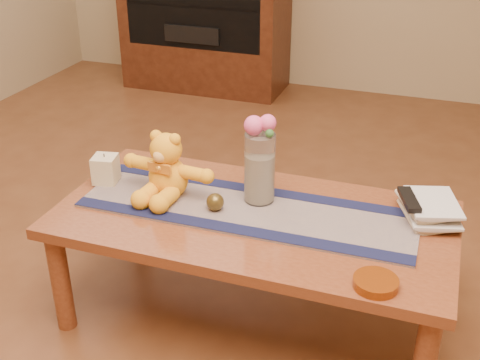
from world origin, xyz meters
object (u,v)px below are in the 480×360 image
(teddy_bear, at_px, (168,165))
(bronze_ball, at_px, (215,202))
(pillar_candle, at_px, (106,169))
(book_bottom, at_px, (406,217))
(tv_remote, at_px, (409,199))
(glass_vase, at_px, (260,168))
(amber_dish, at_px, (376,283))

(teddy_bear, relative_size, bronze_ball, 5.46)
(pillar_candle, xyz_separation_m, book_bottom, (1.12, 0.11, -0.05))
(pillar_candle, xyz_separation_m, tv_remote, (1.13, 0.10, 0.02))
(glass_vase, relative_size, bronze_ball, 4.11)
(teddy_bear, xyz_separation_m, bronze_ball, (0.21, -0.06, -0.09))
(pillar_candle, height_order, tv_remote, pillar_candle)
(pillar_candle, bearing_deg, teddy_bear, -0.79)
(bronze_ball, distance_m, book_bottom, 0.67)
(bronze_ball, height_order, book_bottom, bronze_ball)
(amber_dish, bearing_deg, glass_vase, 142.24)
(tv_remote, bearing_deg, amber_dish, -116.16)
(tv_remote, relative_size, amber_dish, 1.19)
(teddy_bear, height_order, book_bottom, teddy_bear)
(book_bottom, bearing_deg, bronze_ball, 172.18)
(teddy_bear, relative_size, tv_remote, 2.16)
(glass_vase, height_order, tv_remote, glass_vase)
(glass_vase, distance_m, tv_remote, 0.53)
(amber_dish, bearing_deg, bronze_ball, 157.56)
(amber_dish, bearing_deg, teddy_bear, 159.17)
(pillar_candle, distance_m, amber_dish, 1.13)
(book_bottom, xyz_separation_m, tv_remote, (0.00, -0.01, 0.07))
(teddy_bear, distance_m, glass_vase, 0.34)
(teddy_bear, xyz_separation_m, tv_remote, (0.86, 0.10, -0.04))
(bronze_ball, xyz_separation_m, tv_remote, (0.65, 0.16, 0.05))
(pillar_candle, relative_size, glass_vase, 0.41)
(glass_vase, xyz_separation_m, tv_remote, (0.52, 0.04, -0.05))
(bronze_ball, relative_size, book_bottom, 0.28)
(tv_remote, xyz_separation_m, amber_dish, (-0.05, -0.41, -0.07))
(pillar_candle, bearing_deg, bronze_ball, -7.56)
(pillar_candle, bearing_deg, glass_vase, 5.49)
(teddy_bear, xyz_separation_m, pillar_candle, (-0.27, 0.00, -0.06))
(teddy_bear, distance_m, amber_dish, 0.87)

